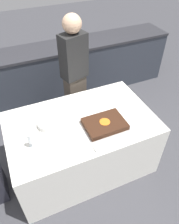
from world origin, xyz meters
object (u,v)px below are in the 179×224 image
object	(u,v)px
plate_stack	(49,124)
person_cutting_cake	(75,75)
cake	(105,124)
wine_glass	(30,139)

from	to	relation	value
plate_stack	person_cutting_cake	xyz separation A→B (m)	(0.55, 0.66, 0.10)
cake	wine_glass	world-z (taller)	wine_glass
plate_stack	person_cutting_cake	distance (m)	0.86
person_cutting_cake	cake	bearing A→B (deg)	74.16
wine_glass	person_cutting_cake	xyz separation A→B (m)	(0.78, 0.87, 0.02)
plate_stack	wine_glass	world-z (taller)	wine_glass
wine_glass	cake	bearing A→B (deg)	-2.28
wine_glass	person_cutting_cake	distance (m)	1.16
cake	wine_glass	xyz separation A→B (m)	(-0.78, 0.03, 0.08)
wine_glass	person_cutting_cake	bearing A→B (deg)	48.12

